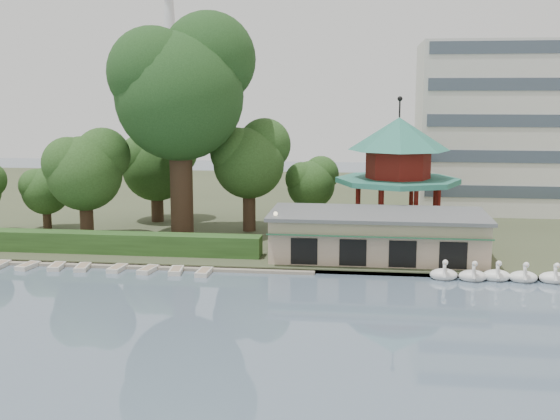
% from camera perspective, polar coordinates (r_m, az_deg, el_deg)
% --- Properties ---
extents(ground_plane, '(220.00, 220.00, 0.00)m').
position_cam_1_polar(ground_plane, '(41.79, -5.99, -10.81)').
color(ground_plane, slate).
rests_on(ground_plane, ground).
extents(shore, '(220.00, 70.00, 0.40)m').
position_cam_1_polar(shore, '(91.68, 1.48, 0.55)').
color(shore, '#424930').
rests_on(shore, ground).
extents(embankment, '(220.00, 0.60, 0.30)m').
position_cam_1_polar(embankment, '(57.96, -2.06, -4.81)').
color(embankment, gray).
rests_on(embankment, ground).
extents(dock, '(34.00, 1.60, 0.24)m').
position_cam_1_polar(dock, '(60.94, -13.31, -4.37)').
color(dock, gray).
rests_on(dock, ground).
extents(boathouse, '(18.60, 9.39, 3.90)m').
position_cam_1_polar(boathouse, '(61.28, 7.92, -1.98)').
color(boathouse, tan).
rests_on(boathouse, shore).
extents(pavilion, '(12.40, 12.40, 13.50)m').
position_cam_1_polar(pavilion, '(70.50, 9.58, 3.69)').
color(pavilion, tan).
rests_on(pavilion, shore).
extents(broadcast_tower, '(8.00, 8.00, 96.00)m').
position_cam_1_polar(broadcast_tower, '(186.34, -8.98, 15.41)').
color(broadcast_tower, silver).
rests_on(broadcast_tower, ground).
extents(hedge, '(30.00, 2.00, 1.80)m').
position_cam_1_polar(hedge, '(64.76, -14.81, -2.55)').
color(hedge, '#2B4F1F').
rests_on(hedge, shore).
extents(lamp_post, '(0.36, 0.36, 4.28)m').
position_cam_1_polar(lamp_post, '(58.68, -0.36, -1.43)').
color(lamp_post, black).
rests_on(lamp_post, shore).
extents(big_tree, '(13.58, 12.65, 21.91)m').
position_cam_1_polar(big_tree, '(68.71, -8.02, 10.08)').
color(big_tree, '#3A281C').
rests_on(big_tree, shore).
extents(small_trees, '(38.57, 17.53, 11.54)m').
position_cam_1_polar(small_trees, '(73.41, -10.09, 3.39)').
color(small_trees, '#3A281C').
rests_on(small_trees, shore).
extents(swan_boats, '(18.51, 2.14, 1.92)m').
position_cam_1_polar(swan_boats, '(58.18, 21.15, -5.15)').
color(swan_boats, white).
rests_on(swan_boats, ground).
extents(moored_rowboats, '(24.29, 2.74, 0.36)m').
position_cam_1_polar(moored_rowboats, '(60.92, -16.68, -4.47)').
color(moored_rowboats, beige).
rests_on(moored_rowboats, ground).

